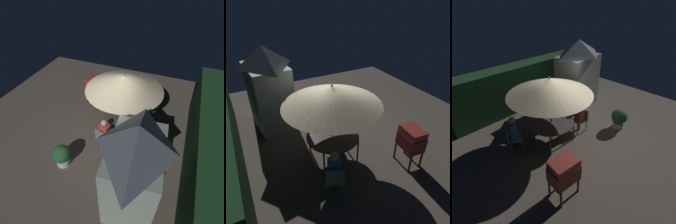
# 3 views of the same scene
# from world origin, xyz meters

# --- Properties ---
(ground_plane) EXTENTS (11.00, 11.00, 0.00)m
(ground_plane) POSITION_xyz_m (0.00, 0.00, 0.00)
(ground_plane) COLOR brown
(hedge_backdrop) EXTENTS (6.42, 0.83, 1.97)m
(hedge_backdrop) POSITION_xyz_m (0.00, 3.50, 0.99)
(hedge_backdrop) COLOR #193D1E
(hedge_backdrop) RESTS_ON ground
(garden_shed) EXTENTS (2.00, 1.45, 2.96)m
(garden_shed) POSITION_xyz_m (1.85, 1.79, 1.51)
(garden_shed) COLOR gray
(garden_shed) RESTS_ON ground
(patio_table) EXTENTS (1.54, 1.54, 0.80)m
(patio_table) POSITION_xyz_m (-0.81, 0.63, 0.75)
(patio_table) COLOR #47423D
(patio_table) RESTS_ON ground
(patio_umbrella) EXTENTS (2.71, 2.71, 2.41)m
(patio_umbrella) POSITION_xyz_m (-0.81, 0.63, 2.09)
(patio_umbrella) COLOR #4C4C51
(patio_umbrella) RESTS_ON ground
(bbq_grill) EXTENTS (0.75, 0.57, 1.20)m
(bbq_grill) POSITION_xyz_m (-2.06, -1.21, 0.85)
(bbq_grill) COLOR maroon
(bbq_grill) RESTS_ON ground
(chair_near_shed) EXTENTS (0.56, 0.56, 0.90)m
(chair_near_shed) POSITION_xyz_m (0.42, 0.33, 0.52)
(chair_near_shed) COLOR slate
(chair_near_shed) RESTS_ON ground
(chair_far_side) EXTENTS (0.62, 0.61, 0.90)m
(chair_far_side) POSITION_xyz_m (-2.04, 1.20, 0.52)
(chair_far_side) COLOR slate
(chair_far_side) RESTS_ON ground
(potted_plant_by_shed) EXTENTS (0.60, 0.60, 0.80)m
(potted_plant_by_shed) POSITION_xyz_m (1.55, -0.65, 0.43)
(potted_plant_by_shed) COLOR silver
(potted_plant_by_shed) RESTS_ON ground
(person_in_red) EXTENTS (0.31, 0.39, 1.26)m
(person_in_red) POSITION_xyz_m (0.34, 0.35, 0.78)
(person_in_red) COLOR #CC3D33
(person_in_red) RESTS_ON ground
(person_in_blue) EXTENTS (0.36, 0.41, 1.26)m
(person_in_blue) POSITION_xyz_m (-1.96, 1.16, 0.78)
(person_in_blue) COLOR #3866B2
(person_in_blue) RESTS_ON ground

